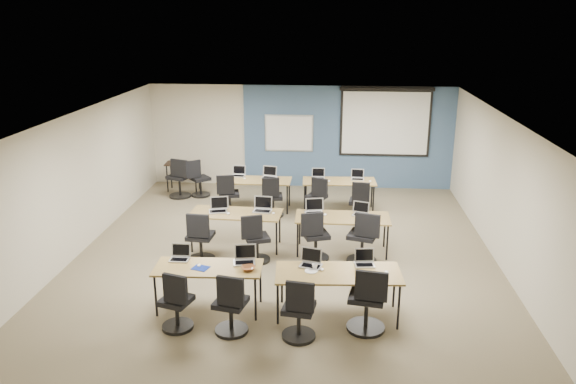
# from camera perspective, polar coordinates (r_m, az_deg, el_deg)

# --- Properties ---
(floor) EXTENTS (8.00, 9.00, 0.02)m
(floor) POSITION_cam_1_polar(r_m,az_deg,el_deg) (11.08, -0.23, -6.10)
(floor) COLOR #6B6354
(floor) RESTS_ON ground
(ceiling) EXTENTS (8.00, 9.00, 0.02)m
(ceiling) POSITION_cam_1_polar(r_m,az_deg,el_deg) (10.29, -0.24, 7.80)
(ceiling) COLOR white
(ceiling) RESTS_ON ground
(wall_back) EXTENTS (8.00, 0.04, 2.70)m
(wall_back) POSITION_cam_1_polar(r_m,az_deg,el_deg) (14.95, 1.27, 5.65)
(wall_back) COLOR beige
(wall_back) RESTS_ON ground
(wall_front) EXTENTS (8.00, 0.04, 2.70)m
(wall_front) POSITION_cam_1_polar(r_m,az_deg,el_deg) (6.47, -3.77, -11.16)
(wall_front) COLOR beige
(wall_front) RESTS_ON ground
(wall_left) EXTENTS (0.04, 9.00, 2.70)m
(wall_left) POSITION_cam_1_polar(r_m,az_deg,el_deg) (11.64, -20.25, 1.04)
(wall_left) COLOR beige
(wall_left) RESTS_ON ground
(wall_right) EXTENTS (0.04, 9.00, 2.70)m
(wall_right) POSITION_cam_1_polar(r_m,az_deg,el_deg) (11.02, 20.97, 0.05)
(wall_right) COLOR beige
(wall_right) RESTS_ON ground
(blue_accent_panel) EXTENTS (5.50, 0.04, 2.70)m
(blue_accent_panel) POSITION_cam_1_polar(r_m,az_deg,el_deg) (14.90, 6.09, 5.51)
(blue_accent_panel) COLOR #3D5977
(blue_accent_panel) RESTS_ON wall_back
(whiteboard) EXTENTS (1.28, 0.03, 0.98)m
(whiteboard) POSITION_cam_1_polar(r_m,az_deg,el_deg) (14.88, 0.10, 5.99)
(whiteboard) COLOR silver
(whiteboard) RESTS_ON wall_back
(projector_screen) EXTENTS (2.40, 0.10, 1.82)m
(projector_screen) POSITION_cam_1_polar(r_m,az_deg,el_deg) (14.79, 9.87, 7.38)
(projector_screen) COLOR black
(projector_screen) RESTS_ON wall_back
(training_table_front_left) EXTENTS (1.66, 0.69, 0.73)m
(training_table_front_left) POSITION_cam_1_polar(r_m,az_deg,el_deg) (8.86, -8.09, -7.82)
(training_table_front_left) COLOR #9B6A3E
(training_table_front_left) RESTS_ON floor
(training_table_front_right) EXTENTS (1.90, 0.79, 0.73)m
(training_table_front_right) POSITION_cam_1_polar(r_m,az_deg,el_deg) (8.63, 5.13, -8.38)
(training_table_front_right) COLOR #9A6540
(training_table_front_right) RESTS_ON floor
(training_table_mid_left) EXTENTS (1.79, 0.75, 0.73)m
(training_table_mid_left) POSITION_cam_1_polar(r_m,az_deg,el_deg) (11.09, -5.31, -2.33)
(training_table_mid_left) COLOR brown
(training_table_mid_left) RESTS_ON floor
(training_table_mid_right) EXTENTS (1.81, 0.75, 0.73)m
(training_table_mid_right) POSITION_cam_1_polar(r_m,az_deg,el_deg) (10.88, 5.56, -2.74)
(training_table_mid_right) COLOR #9C6643
(training_table_mid_right) RESTS_ON floor
(training_table_back_left) EXTENTS (1.71, 0.71, 0.73)m
(training_table_back_left) POSITION_cam_1_polar(r_m,az_deg,el_deg) (13.25, -3.40, 1.06)
(training_table_back_left) COLOR #996332
(training_table_back_left) RESTS_ON floor
(training_table_back_right) EXTENTS (1.70, 0.71, 0.73)m
(training_table_back_right) POSITION_cam_1_polar(r_m,az_deg,el_deg) (13.20, 5.22, 0.95)
(training_table_back_right) COLOR brown
(training_table_back_right) RESTS_ON floor
(laptop_0) EXTENTS (0.30, 0.26, 0.23)m
(laptop_0) POSITION_cam_1_polar(r_m,az_deg,el_deg) (9.15, -10.92, -6.37)
(laptop_0) COLOR #ADADB1
(laptop_0) RESTS_ON training_table_front_left
(mouse_0) EXTENTS (0.07, 0.10, 0.03)m
(mouse_0) POSITION_cam_1_polar(r_m,az_deg,el_deg) (8.88, -9.02, -7.35)
(mouse_0) COLOR white
(mouse_0) RESTS_ON training_table_front_left
(task_chair_0) EXTENTS (0.48, 0.47, 0.95)m
(task_chair_0) POSITION_cam_1_polar(r_m,az_deg,el_deg) (8.51, -11.26, -11.29)
(task_chair_0) COLOR black
(task_chair_0) RESTS_ON floor
(laptop_1) EXTENTS (0.34, 0.29, 0.26)m
(laptop_1) POSITION_cam_1_polar(r_m,az_deg,el_deg) (8.91, -4.42, -6.71)
(laptop_1) COLOR #B2B2B8
(laptop_1) RESTS_ON training_table_front_left
(mouse_1) EXTENTS (0.06, 0.09, 0.03)m
(mouse_1) POSITION_cam_1_polar(r_m,az_deg,el_deg) (8.68, -3.59, -7.76)
(mouse_1) COLOR white
(mouse_1) RESTS_ON training_table_front_left
(task_chair_1) EXTENTS (0.49, 0.49, 0.98)m
(task_chair_1) POSITION_cam_1_polar(r_m,az_deg,el_deg) (8.30, -5.82, -11.73)
(task_chair_1) COLOR black
(task_chair_1) RESTS_ON floor
(laptop_2) EXTENTS (0.33, 0.28, 0.25)m
(laptop_2) POSITION_cam_1_polar(r_m,az_deg,el_deg) (8.78, 2.35, -7.07)
(laptop_2) COLOR #A5A4AF
(laptop_2) RESTS_ON training_table_front_right
(mouse_2) EXTENTS (0.08, 0.11, 0.03)m
(mouse_2) POSITION_cam_1_polar(r_m,az_deg,el_deg) (8.65, 3.47, -7.85)
(mouse_2) COLOR white
(mouse_2) RESTS_ON training_table_front_right
(task_chair_2) EXTENTS (0.49, 0.49, 0.98)m
(task_chair_2) POSITION_cam_1_polar(r_m,az_deg,el_deg) (8.13, 1.13, -12.32)
(task_chair_2) COLOR black
(task_chair_2) RESTS_ON floor
(laptop_3) EXTENTS (0.30, 0.26, 0.23)m
(laptop_3) POSITION_cam_1_polar(r_m,az_deg,el_deg) (8.88, 7.78, -6.95)
(laptop_3) COLOR silver
(laptop_3) RESTS_ON training_table_front_right
(mouse_3) EXTENTS (0.08, 0.11, 0.04)m
(mouse_3) POSITION_cam_1_polar(r_m,az_deg,el_deg) (8.67, 9.98, -8.04)
(mouse_3) COLOR white
(mouse_3) RESTS_ON training_table_front_right
(task_chair_3) EXTENTS (0.57, 0.57, 1.04)m
(task_chair_3) POSITION_cam_1_polar(r_m,az_deg,el_deg) (8.38, 8.08, -11.26)
(task_chair_3) COLOR black
(task_chair_3) RESTS_ON floor
(laptop_4) EXTENTS (0.36, 0.30, 0.27)m
(laptop_4) POSITION_cam_1_polar(r_m,az_deg,el_deg) (11.19, -7.07, -1.60)
(laptop_4) COLOR #BABABD
(laptop_4) RESTS_ON training_table_mid_left
(mouse_4) EXTENTS (0.08, 0.11, 0.04)m
(mouse_4) POSITION_cam_1_polar(r_m,az_deg,el_deg) (11.01, -6.09, -2.19)
(mouse_4) COLOR white
(mouse_4) RESTS_ON training_table_mid_left
(task_chair_4) EXTENTS (0.52, 0.52, 1.00)m
(task_chair_4) POSITION_cam_1_polar(r_m,az_deg,el_deg) (10.63, -8.91, -4.95)
(task_chair_4) COLOR black
(task_chair_4) RESTS_ON floor
(laptop_5) EXTENTS (0.36, 0.31, 0.27)m
(laptop_5) POSITION_cam_1_polar(r_m,az_deg,el_deg) (11.13, -2.59, -1.59)
(laptop_5) COLOR #B7B7BD
(laptop_5) RESTS_ON training_table_mid_left
(mouse_5) EXTENTS (0.08, 0.10, 0.03)m
(mouse_5) POSITION_cam_1_polar(r_m,az_deg,el_deg) (10.98, -1.49, -2.16)
(mouse_5) COLOR white
(mouse_5) RESTS_ON training_table_mid_left
(task_chair_5) EXTENTS (0.51, 0.49, 0.97)m
(task_chair_5) POSITION_cam_1_polar(r_m,az_deg,el_deg) (10.51, -3.29, -5.11)
(task_chair_5) COLOR black
(task_chair_5) RESTS_ON floor
(laptop_6) EXTENTS (0.36, 0.30, 0.27)m
(laptop_6) POSITION_cam_1_polar(r_m,az_deg,el_deg) (11.02, 2.68, -1.79)
(laptop_6) COLOR #ADAEBB
(laptop_6) RESTS_ON training_table_mid_right
(mouse_6) EXTENTS (0.09, 0.11, 0.04)m
(mouse_6) POSITION_cam_1_polar(r_m,az_deg,el_deg) (10.92, 3.78, -2.30)
(mouse_6) COLOR white
(mouse_6) RESTS_ON training_table_mid_right
(task_chair_6) EXTENTS (0.53, 0.52, 1.00)m
(task_chair_6) POSITION_cam_1_polar(r_m,az_deg,el_deg) (10.58, 2.74, -4.87)
(task_chair_6) COLOR black
(task_chair_6) RESTS_ON floor
(laptop_7) EXTENTS (0.32, 0.27, 0.24)m
(laptop_7) POSITION_cam_1_polar(r_m,az_deg,el_deg) (11.00, 7.43, -2.00)
(laptop_7) COLOR silver
(laptop_7) RESTS_ON training_table_mid_right
(mouse_7) EXTENTS (0.09, 0.11, 0.03)m
(mouse_7) POSITION_cam_1_polar(r_m,az_deg,el_deg) (10.91, 8.49, -2.48)
(mouse_7) COLOR white
(mouse_7) RESTS_ON training_table_mid_right
(task_chair_7) EXTENTS (0.58, 0.57, 1.04)m
(task_chair_7) POSITION_cam_1_polar(r_m,az_deg,el_deg) (10.53, 7.66, -5.02)
(task_chair_7) COLOR black
(task_chair_7) RESTS_ON floor
(laptop_8) EXTENTS (0.31, 0.27, 0.24)m
(laptop_8) POSITION_cam_1_polar(r_m,az_deg,el_deg) (13.57, -5.03, 1.89)
(laptop_8) COLOR #B7B8C3
(laptop_8) RESTS_ON training_table_back_left
(mouse_8) EXTENTS (0.07, 0.10, 0.03)m
(mouse_8) POSITION_cam_1_polar(r_m,az_deg,el_deg) (13.32, -4.43, 1.39)
(mouse_8) COLOR white
(mouse_8) RESTS_ON training_table_back_left
(task_chair_8) EXTENTS (0.50, 0.50, 0.98)m
(task_chair_8) POSITION_cam_1_polar(r_m,az_deg,el_deg) (13.04, -6.06, -0.57)
(task_chair_8) COLOR black
(task_chair_8) RESTS_ON floor
(laptop_9) EXTENTS (0.34, 0.29, 0.26)m
(laptop_9) POSITION_cam_1_polar(r_m,az_deg,el_deg) (13.39, -1.89, 1.76)
(laptop_9) COLOR #B3B2BA
(laptop_9) RESTS_ON training_table_back_left
(mouse_9) EXTENTS (0.08, 0.11, 0.04)m
(mouse_9) POSITION_cam_1_polar(r_m,az_deg,el_deg) (13.21, -1.03, 1.30)
(mouse_9) COLOR white
(mouse_9) RESTS_ON training_table_back_left
(task_chair_9) EXTENTS (0.48, 0.48, 0.97)m
(task_chair_9) POSITION_cam_1_polar(r_m,az_deg,el_deg) (12.82, -1.59, -0.83)
(task_chair_9) COLOR black
(task_chair_9) RESTS_ON floor
(laptop_10) EXTENTS (0.31, 0.26, 0.24)m
(laptop_10) POSITION_cam_1_polar(r_m,az_deg,el_deg) (13.32, 3.08, 1.63)
(laptop_10) COLOR #B2B2B8
(laptop_10) RESTS_ON training_table_back_right
(mouse_10) EXTENTS (0.07, 0.10, 0.03)m
(mouse_10) POSITION_cam_1_polar(r_m,az_deg,el_deg) (13.09, 4.19, 1.11)
(mouse_10) COLOR white
(mouse_10) RESTS_ON training_table_back_right
(task_chair_10) EXTENTS (0.51, 0.47, 0.96)m
(task_chair_10) POSITION_cam_1_polar(r_m,az_deg,el_deg) (12.83, 2.96, -0.85)
(task_chair_10) COLOR black
(task_chair_10) RESTS_ON floor
(laptop_11) EXTENTS (0.30, 0.26, 0.23)m
(laptop_11) POSITION_cam_1_polar(r_m,az_deg,el_deg) (13.34, 7.08, 1.54)
(laptop_11) COLOR silver
(laptop_11) RESTS_ON training_table_back_right
(mouse_11) EXTENTS (0.08, 0.11, 0.04)m
(mouse_11) POSITION_cam_1_polar(r_m,az_deg,el_deg) (13.19, 8.34, 1.10)
(mouse_11) COLOR white
(mouse_11) RESTS_ON training_table_back_right
(task_chair_11) EXTENTS (0.47, 0.47, 0.96)m
(task_chair_11) POSITION_cam_1_polar(r_m,az_deg,el_deg) (12.60, 7.24, -1.32)
(task_chair_11) COLOR black
(task_chair_11) RESTS_ON floor
(blue_mousepad) EXTENTS (0.30, 0.27, 0.01)m
(blue_mousepad) POSITION_cam_1_polar(r_m,az_deg,el_deg) (8.81, -8.87, -7.63)
(blue_mousepad) COLOR navy
(blue_mousepad) RESTS_ON training_table_front_left
(snack_bowl) EXTENTS (0.26, 0.26, 0.05)m
(snack_bowl) POSITION_cam_1_polar(r_m,az_deg,el_deg) (8.66, -4.06, -7.74)
(snack_bowl) COLOR brown
(snack_bowl) RESTS_ON training_table_front_left
(snack_plate) EXTENTS (0.23, 0.23, 0.01)m
(snack_plate) POSITION_cam_1_polar(r_m,az_deg,el_deg) (8.61, 2.36, -8.02)
(snack_plate) COLOR white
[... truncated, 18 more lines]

